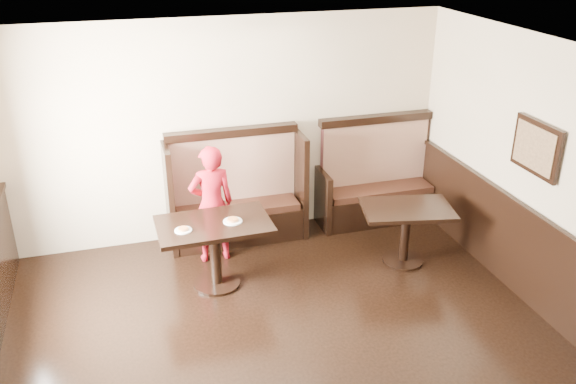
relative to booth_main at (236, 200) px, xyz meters
name	(u,v)px	position (x,y,z in m)	size (l,w,h in m)	color
room_shell	(276,337)	(-0.30, -3.01, 0.14)	(7.00, 7.00, 7.00)	beige
booth_main	(236,200)	(0.00, 0.00, 0.00)	(1.75, 0.72, 1.45)	black
booth_neighbor	(376,186)	(1.95, 0.00, -0.05)	(1.65, 0.72, 1.45)	black
table_main	(214,237)	(-0.47, -1.05, 0.08)	(1.25, 0.80, 0.79)	black
table_neighbor	(406,221)	(1.81, -1.19, 0.02)	(1.17, 0.89, 0.73)	black
child	(212,204)	(-0.39, -0.47, 0.21)	(0.54, 0.35, 1.47)	#A81120
pizza_plate_left	(183,230)	(-0.81, -1.14, 0.28)	(0.19, 0.19, 0.03)	white
pizza_plate_right	(233,220)	(-0.26, -1.08, 0.28)	(0.21, 0.21, 0.04)	white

